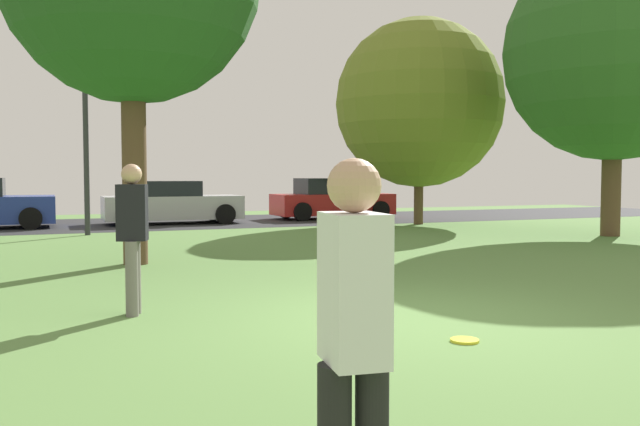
{
  "coord_description": "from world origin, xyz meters",
  "views": [
    {
      "loc": [
        -3.54,
        -6.36,
        1.56
      ],
      "look_at": [
        0.0,
        2.35,
        1.04
      ],
      "focal_mm": 37.99,
      "sensor_mm": 36.0,
      "label": 1
    }
  ],
  "objects_px": {
    "person_bystander": "(354,341)",
    "street_lamp_post": "(86,149)",
    "maple_tree_far": "(614,52)",
    "frisbee_disc": "(465,340)",
    "parked_car_silver": "(171,204)",
    "person_thrower": "(132,232)",
    "oak_tree_right": "(419,103)",
    "parked_car_red": "(331,200)"
  },
  "relations": [
    {
      "from": "person_bystander",
      "to": "street_lamp_post",
      "type": "relative_size",
      "value": 0.36
    },
    {
      "from": "maple_tree_far",
      "to": "frisbee_disc",
      "type": "bearing_deg",
      "value": -141.0
    },
    {
      "from": "maple_tree_far",
      "to": "parked_car_silver",
      "type": "bearing_deg",
      "value": 138.1
    },
    {
      "from": "person_thrower",
      "to": "frisbee_disc",
      "type": "distance_m",
      "value": 3.77
    },
    {
      "from": "oak_tree_right",
      "to": "parked_car_red",
      "type": "bearing_deg",
      "value": 112.43
    },
    {
      "from": "frisbee_disc",
      "to": "street_lamp_post",
      "type": "height_order",
      "value": "street_lamp_post"
    },
    {
      "from": "parked_car_silver",
      "to": "street_lamp_post",
      "type": "bearing_deg",
      "value": -128.87
    },
    {
      "from": "parked_car_red",
      "to": "street_lamp_post",
      "type": "relative_size",
      "value": 0.94
    },
    {
      "from": "person_bystander",
      "to": "street_lamp_post",
      "type": "bearing_deg",
      "value": 7.37
    },
    {
      "from": "oak_tree_right",
      "to": "person_bystander",
      "type": "bearing_deg",
      "value": -121.18
    },
    {
      "from": "oak_tree_right",
      "to": "street_lamp_post",
      "type": "height_order",
      "value": "oak_tree_right"
    },
    {
      "from": "person_bystander",
      "to": "street_lamp_post",
      "type": "xyz_separation_m",
      "value": [
        -0.14,
        16.12,
        1.35
      ]
    },
    {
      "from": "person_bystander",
      "to": "street_lamp_post",
      "type": "distance_m",
      "value": 16.18
    },
    {
      "from": "frisbee_disc",
      "to": "parked_car_red",
      "type": "xyz_separation_m",
      "value": [
        5.89,
        17.03,
        0.65
      ]
    },
    {
      "from": "parked_car_red",
      "to": "parked_car_silver",
      "type": "bearing_deg",
      "value": -176.45
    },
    {
      "from": "street_lamp_post",
      "to": "person_bystander",
      "type": "bearing_deg",
      "value": -89.5
    },
    {
      "from": "street_lamp_post",
      "to": "person_thrower",
      "type": "bearing_deg",
      "value": -90.58
    },
    {
      "from": "oak_tree_right",
      "to": "street_lamp_post",
      "type": "xyz_separation_m",
      "value": [
        -10.0,
        -0.17,
        -1.58
      ]
    },
    {
      "from": "oak_tree_right",
      "to": "frisbee_disc",
      "type": "bearing_deg",
      "value": -118.77
    },
    {
      "from": "person_bystander",
      "to": "frisbee_disc",
      "type": "bearing_deg",
      "value": -34.1
    },
    {
      "from": "oak_tree_right",
      "to": "frisbee_disc",
      "type": "relative_size",
      "value": 24.03
    },
    {
      "from": "oak_tree_right",
      "to": "frisbee_disc",
      "type": "xyz_separation_m",
      "value": [
        -7.38,
        -13.44,
        -3.82
      ]
    },
    {
      "from": "person_bystander",
      "to": "frisbee_disc",
      "type": "distance_m",
      "value": 3.89
    },
    {
      "from": "person_bystander",
      "to": "parked_car_silver",
      "type": "height_order",
      "value": "person_bystander"
    },
    {
      "from": "oak_tree_right",
      "to": "street_lamp_post",
      "type": "relative_size",
      "value": 1.44
    },
    {
      "from": "maple_tree_far",
      "to": "person_bystander",
      "type": "relative_size",
      "value": 4.58
    },
    {
      "from": "frisbee_disc",
      "to": "parked_car_red",
      "type": "height_order",
      "value": "parked_car_red"
    },
    {
      "from": "maple_tree_far",
      "to": "street_lamp_post",
      "type": "relative_size",
      "value": 1.66
    },
    {
      "from": "parked_car_red",
      "to": "oak_tree_right",
      "type": "bearing_deg",
      "value": -67.57
    },
    {
      "from": "maple_tree_far",
      "to": "parked_car_silver",
      "type": "height_order",
      "value": "maple_tree_far"
    },
    {
      "from": "person_bystander",
      "to": "parked_car_silver",
      "type": "bearing_deg",
      "value": -0.74
    },
    {
      "from": "frisbee_disc",
      "to": "parked_car_red",
      "type": "bearing_deg",
      "value": 70.91
    },
    {
      "from": "oak_tree_right",
      "to": "person_thrower",
      "type": "distance_m",
      "value": 15.22
    },
    {
      "from": "oak_tree_right",
      "to": "person_bystander",
      "type": "xyz_separation_m",
      "value": [
        -9.86,
        -16.29,
        -2.93
      ]
    },
    {
      "from": "person_bystander",
      "to": "parked_car_red",
      "type": "distance_m",
      "value": 21.58
    },
    {
      "from": "person_thrower",
      "to": "parked_car_red",
      "type": "xyz_separation_m",
      "value": [
        8.63,
        14.6,
        -0.27
      ]
    },
    {
      "from": "parked_car_silver",
      "to": "oak_tree_right",
      "type": "bearing_deg",
      "value": -24.06
    },
    {
      "from": "frisbee_disc",
      "to": "parked_car_silver",
      "type": "height_order",
      "value": "parked_car_silver"
    },
    {
      "from": "oak_tree_right",
      "to": "street_lamp_post",
      "type": "bearing_deg",
      "value": -179.0
    },
    {
      "from": "maple_tree_far",
      "to": "street_lamp_post",
      "type": "xyz_separation_m",
      "value": [
        -12.46,
        5.3,
        -2.44
      ]
    },
    {
      "from": "maple_tree_far",
      "to": "frisbee_disc",
      "type": "height_order",
      "value": "maple_tree_far"
    },
    {
      "from": "person_thrower",
      "to": "parked_car_red",
      "type": "relative_size",
      "value": 0.4
    }
  ]
}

